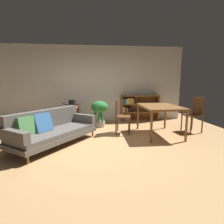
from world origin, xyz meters
TOP-DOWN VIEW (x-y plane):
  - ground_plane at (0.00, 0.00)m, footprint 8.16×8.16m
  - back_wall_panel at (0.00, 2.70)m, footprint 6.80×0.10m
  - fabric_couch at (-0.86, 0.13)m, footprint 1.86×2.12m
  - media_console at (-0.61, 1.90)m, footprint 0.39×1.24m
  - open_laptop at (-0.70, 2.15)m, footprint 0.48×0.39m
  - desk_speaker at (-0.56, 1.64)m, footprint 0.20×0.20m
  - potted_floor_plant at (0.29, 1.65)m, footprint 0.56×0.54m
  - dining_table at (1.86, 0.63)m, footprint 0.96×1.37m
  - dining_chair_near at (0.85, 0.89)m, footprint 0.48×0.52m
  - dining_chair_far at (2.97, 0.82)m, footprint 0.48×0.50m
  - bookshelf at (1.71, 2.52)m, footprint 1.41×0.31m

SIDE VIEW (x-z plane):
  - ground_plane at x=0.00m, z-range 0.00..0.00m
  - media_console at x=-0.61m, z-range -0.01..0.62m
  - fabric_couch at x=-0.86m, z-range -0.02..0.76m
  - bookshelf at x=1.71m, z-range 0.00..0.95m
  - dining_chair_near at x=0.85m, z-range 0.06..1.00m
  - potted_floor_plant at x=0.29m, z-range 0.13..0.96m
  - dining_chair_far at x=2.97m, z-range 0.06..1.05m
  - open_laptop at x=-0.70m, z-range 0.61..0.70m
  - dining_table at x=1.86m, z-range 0.32..1.11m
  - desk_speaker at x=-0.56m, z-range 0.63..0.87m
  - back_wall_panel at x=0.00m, z-range 0.00..2.70m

